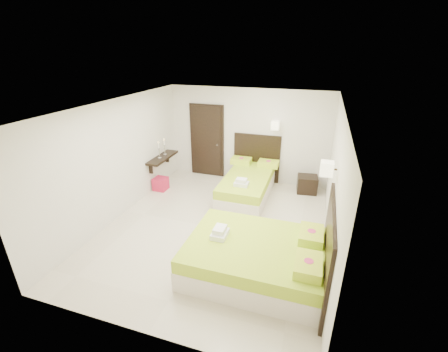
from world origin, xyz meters
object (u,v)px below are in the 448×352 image
(nightstand, at_px, (307,184))
(ottoman, at_px, (161,184))
(bed_single, at_px, (248,183))
(bed_double, at_px, (260,257))

(nightstand, bearing_deg, ottoman, -171.42)
(bed_single, distance_m, ottoman, 2.37)
(bed_single, xyz_separation_m, nightstand, (1.46, 0.63, -0.11))
(bed_double, height_order, nightstand, bed_double)
(ottoman, bearing_deg, bed_double, -36.68)
(nightstand, relative_size, ottoman, 1.49)
(bed_single, distance_m, nightstand, 1.59)
(bed_double, xyz_separation_m, nightstand, (0.56, 3.47, -0.11))
(nightstand, distance_m, ottoman, 3.93)
(bed_single, height_order, bed_double, bed_double)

